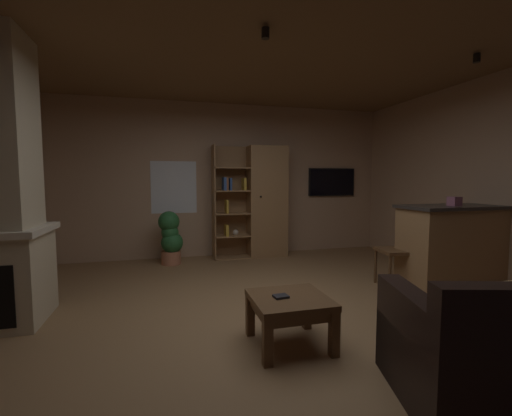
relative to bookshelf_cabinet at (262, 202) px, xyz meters
name	(u,v)px	position (x,y,z in m)	size (l,w,h in m)	color
floor	(266,317)	(-0.71, -2.64, -0.98)	(6.13, 5.76, 0.02)	olive
wall_back	(220,180)	(-0.71, 0.27, 0.38)	(6.25, 0.06, 2.69)	tan
ceiling	(267,35)	(-0.71, -2.64, 1.74)	(6.13, 5.76, 0.02)	brown
window_pane_back	(174,187)	(-1.51, 0.24, 0.26)	(0.76, 0.01, 0.89)	white
bookshelf_cabinet	(262,202)	(0.00, 0.00, 0.00)	(1.30, 0.41, 1.95)	#997047
kitchen_bar_counter	(459,246)	(1.91, -2.37, -0.44)	(1.52, 0.64, 1.04)	#997047
tissue_box	(454,201)	(1.73, -2.44, 0.13)	(0.12, 0.12, 0.11)	#995972
coffee_table	(290,307)	(-0.69, -3.25, -0.65)	(0.61, 0.60, 0.41)	brown
table_book_0	(281,296)	(-0.77, -3.25, -0.55)	(0.12, 0.09, 0.02)	black
dining_chair	(402,245)	(1.24, -2.15, -0.44)	(0.47, 0.47, 0.92)	brown
potted_floor_plant	(171,237)	(-1.58, -0.22, -0.52)	(0.38, 0.36, 0.86)	#B77051
wall_mounted_tv	(332,182)	(1.47, 0.21, 0.35)	(0.94, 0.06, 0.53)	black
track_light_spot_1	(265,33)	(-0.78, -2.85, 1.66)	(0.07, 0.07, 0.09)	black
track_light_spot_2	(477,58)	(1.52, -2.84, 1.66)	(0.07, 0.07, 0.09)	black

